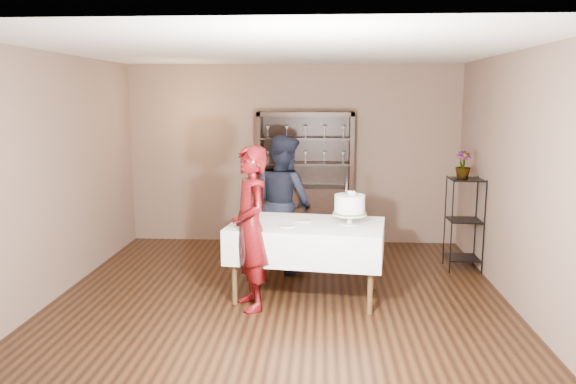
# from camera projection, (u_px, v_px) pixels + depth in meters

# --- Properties ---
(floor) EXTENTS (5.00, 5.00, 0.00)m
(floor) POSITION_uv_depth(u_px,v_px,m) (281.00, 297.00, 6.29)
(floor) COLOR black
(floor) RESTS_ON ground
(ceiling) EXTENTS (5.00, 5.00, 0.00)m
(ceiling) POSITION_uv_depth(u_px,v_px,m) (280.00, 50.00, 5.83)
(ceiling) COLOR white
(ceiling) RESTS_ON back_wall
(back_wall) EXTENTS (5.00, 0.02, 2.70)m
(back_wall) POSITION_uv_depth(u_px,v_px,m) (293.00, 155.00, 8.52)
(back_wall) COLOR brown
(back_wall) RESTS_ON floor
(wall_left) EXTENTS (0.02, 5.00, 2.70)m
(wall_left) POSITION_uv_depth(u_px,v_px,m) (56.00, 176.00, 6.21)
(wall_left) COLOR brown
(wall_left) RESTS_ON floor
(wall_right) EXTENTS (0.02, 5.00, 2.70)m
(wall_right) POSITION_uv_depth(u_px,v_px,m) (517.00, 180.00, 5.91)
(wall_right) COLOR brown
(wall_right) RESTS_ON floor
(china_hutch) EXTENTS (1.40, 0.48, 2.00)m
(china_hutch) POSITION_uv_depth(u_px,v_px,m) (305.00, 202.00, 8.38)
(china_hutch) COLOR black
(china_hutch) RESTS_ON floor
(plant_etagere) EXTENTS (0.42, 0.42, 1.20)m
(plant_etagere) POSITION_uv_depth(u_px,v_px,m) (464.00, 220.00, 7.22)
(plant_etagere) COLOR black
(plant_etagere) RESTS_ON floor
(cake_table) EXTENTS (1.79, 1.24, 0.84)m
(cake_table) POSITION_uv_depth(u_px,v_px,m) (307.00, 241.00, 6.23)
(cake_table) COLOR white
(cake_table) RESTS_ON floor
(woman) EXTENTS (0.63, 0.74, 1.73)m
(woman) POSITION_uv_depth(u_px,v_px,m) (251.00, 228.00, 5.85)
(woman) COLOR #3B050D
(woman) RESTS_ON floor
(man) EXTENTS (1.06, 1.07, 1.75)m
(man) POSITION_uv_depth(u_px,v_px,m) (283.00, 203.00, 7.22)
(man) COLOR black
(man) RESTS_ON floor
(cake) EXTENTS (0.39, 0.39, 0.51)m
(cake) POSITION_uv_depth(u_px,v_px,m) (350.00, 206.00, 6.12)
(cake) COLOR white
(cake) RESTS_ON cake_table
(plate_near) EXTENTS (0.22, 0.22, 0.01)m
(plate_near) POSITION_uv_depth(u_px,v_px,m) (287.00, 226.00, 6.03)
(plate_near) COLOR white
(plate_near) RESTS_ON cake_table
(plate_far) EXTENTS (0.19, 0.19, 0.01)m
(plate_far) POSITION_uv_depth(u_px,v_px,m) (303.00, 221.00, 6.29)
(plate_far) COLOR white
(plate_far) RESTS_ON cake_table
(potted_plant) EXTENTS (0.22, 0.22, 0.35)m
(potted_plant) POSITION_uv_depth(u_px,v_px,m) (463.00, 165.00, 7.14)
(potted_plant) COLOR #547437
(potted_plant) RESTS_ON plant_etagere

